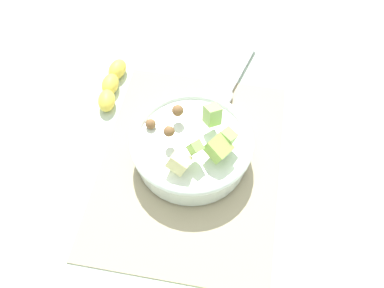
# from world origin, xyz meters

# --- Properties ---
(ground_plane) EXTENTS (2.40, 2.40, 0.00)m
(ground_plane) POSITION_xyz_m (0.00, 0.00, 0.00)
(ground_plane) COLOR silver
(placemat) EXTENTS (0.46, 0.35, 0.01)m
(placemat) POSITION_xyz_m (0.00, 0.00, 0.00)
(placemat) COLOR tan
(placemat) RESTS_ON ground_plane
(salad_bowl) EXTENTS (0.23, 0.23, 0.12)m
(salad_bowl) POSITION_xyz_m (-0.02, 0.00, 0.04)
(salad_bowl) COLOR white
(salad_bowl) RESTS_ON placemat
(serving_spoon) EXTENTS (0.20, 0.08, 0.01)m
(serving_spoon) POSITION_xyz_m (-0.21, 0.05, 0.01)
(serving_spoon) COLOR #B7B7BC
(serving_spoon) RESTS_ON placemat
(banana_whole) EXTENTS (0.15, 0.05, 0.04)m
(banana_whole) POSITION_xyz_m (-0.16, -0.21, 0.02)
(banana_whole) COLOR yellow
(banana_whole) RESTS_ON ground_plane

